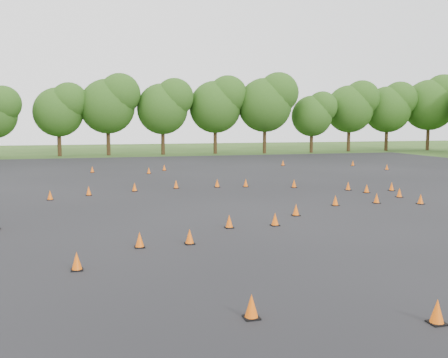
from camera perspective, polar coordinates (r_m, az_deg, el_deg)
ground at (r=18.86m, az=3.26°, el=-4.95°), size 140.00×140.00×0.00m
asphalt_pad at (r=24.53m, az=-1.25°, el=-2.26°), size 62.00×62.00×0.00m
treeline at (r=53.15m, az=-5.85°, el=7.38°), size 87.45×32.26×10.52m
traffic_cones at (r=23.07m, az=-0.15°, el=-2.26°), size 36.77×32.88×0.45m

